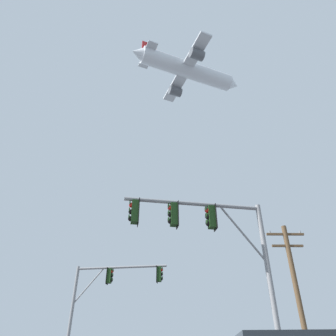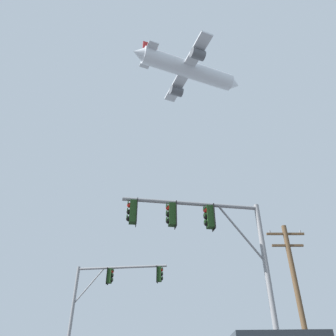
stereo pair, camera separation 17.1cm
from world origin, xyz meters
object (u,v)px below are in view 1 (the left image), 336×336
object	(u,v)px
airplane	(188,70)
utility_pole	(297,293)
signal_pole_near	(211,238)
signal_pole_far	(105,292)

from	to	relation	value
airplane	utility_pole	bearing A→B (deg)	-83.23
signal_pole_near	utility_pole	size ratio (longest dim) A/B	0.83
signal_pole_far	signal_pole_near	bearing A→B (deg)	-59.83
signal_pole_far	airplane	world-z (taller)	airplane
airplane	signal_pole_far	bearing A→B (deg)	-110.81
signal_pole_near	airplane	bearing A→B (deg)	85.41
signal_pole_near	signal_pole_far	xyz separation A→B (m)	(-5.54, 9.53, -0.19)
signal_pole_near	utility_pole	xyz separation A→B (m)	(5.34, 6.24, -0.81)
signal_pole_far	utility_pole	bearing A→B (deg)	-16.81
signal_pole_far	utility_pole	world-z (taller)	utility_pole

